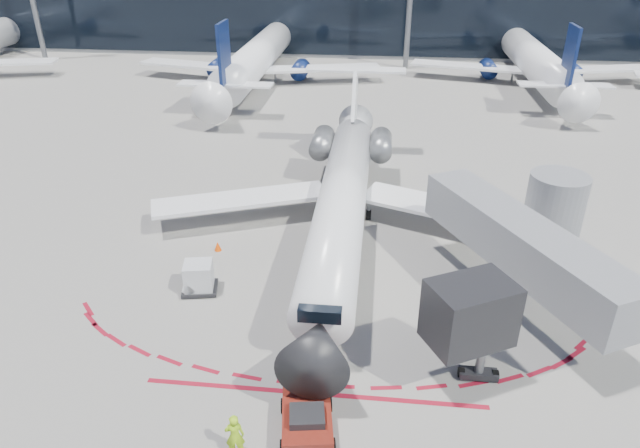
# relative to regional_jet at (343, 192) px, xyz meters

# --- Properties ---
(ground) EXTENTS (260.00, 260.00, 0.00)m
(ground) POSITION_rel_regional_jet_xyz_m (-0.10, -2.80, -2.49)
(ground) COLOR slate
(ground) RESTS_ON ground
(apron_centerline) EXTENTS (0.25, 40.00, 0.01)m
(apron_centerline) POSITION_rel_regional_jet_xyz_m (-0.10, -0.80, -2.49)
(apron_centerline) COLOR silver
(apron_centerline) RESTS_ON ground
(apron_stop_bar) EXTENTS (14.00, 0.25, 0.01)m
(apron_stop_bar) POSITION_rel_regional_jet_xyz_m (-0.10, -14.30, -2.49)
(apron_stop_bar) COLOR maroon
(apron_stop_bar) RESTS_ON ground
(jet_bridge) EXTENTS (10.03, 15.20, 4.90)m
(jet_bridge) POSITION_rel_regional_jet_xyz_m (9.69, -5.81, 0.51)
(jet_bridge) COLOR gray
(jet_bridge) RESTS_ON ground
(regional_jet) EXTENTS (24.17, 29.81, 7.47)m
(regional_jet) POSITION_rel_regional_jet_xyz_m (0.00, 0.00, 0.00)
(regional_jet) COLOR white
(regional_jet) RESTS_ON ground
(pushback_tug) EXTENTS (2.37, 4.76, 1.21)m
(pushback_tug) POSITION_rel_regional_jet_xyz_m (-0.13, -16.24, -1.96)
(pushback_tug) COLOR #63170E
(pushback_tug) RESTS_ON ground
(ramp_worker) EXTENTS (0.77, 0.59, 1.90)m
(ramp_worker) POSITION_rel_regional_jet_xyz_m (-2.52, -17.58, -1.54)
(ramp_worker) COLOR #A5E217
(ramp_worker) RESTS_ON ground
(uld_container) EXTENTS (2.02, 1.81, 1.66)m
(uld_container) POSITION_rel_regional_jet_xyz_m (-6.84, -7.69, -1.67)
(uld_container) COLOR black
(uld_container) RESTS_ON ground
(safety_cone_left) EXTENTS (0.41, 0.41, 0.57)m
(safety_cone_left) POSITION_rel_regional_jet_xyz_m (-7.04, -3.53, -2.21)
(safety_cone_left) COLOR #ED4904
(safety_cone_left) RESTS_ON ground
(bg_airliner_1) EXTENTS (34.40, 36.43, 11.13)m
(bg_airliner_1) POSITION_rel_regional_jet_xyz_m (-12.94, 36.77, 3.07)
(bg_airliner_1) COLOR white
(bg_airliner_1) RESTS_ON ground
(bg_airliner_2) EXTENTS (33.11, 35.06, 10.71)m
(bg_airliner_2) POSITION_rel_regional_jet_xyz_m (19.52, 39.98, 2.86)
(bg_airliner_2) COLOR white
(bg_airliner_2) RESTS_ON ground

